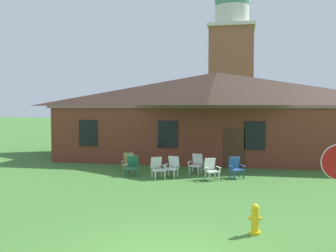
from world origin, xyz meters
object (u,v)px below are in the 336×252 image
Objects in this scene: lawn_chair_left_end at (157,167)px; fire_hydrant at (255,220)px; lawn_chair_by_porch at (128,162)px; lawn_chair_near_door at (132,165)px; lawn_chair_middle at (172,166)px; lawn_chair_right_end at (196,163)px; lawn_chair_under_eave at (236,167)px; lawn_chair_far_side at (211,169)px.

lawn_chair_left_end is 8.10m from fire_hydrant.
lawn_chair_by_porch is 10.13m from fire_hydrant.
lawn_chair_near_door reaches higher than fire_hydrant.
lawn_chair_middle is 8.18m from fire_hydrant.
fire_hydrant is (2.53, -8.49, -0.12)m from lawn_chair_right_end.
lawn_chair_under_eave is at bearing -22.57° from lawn_chair_right_end.
lawn_chair_near_door is 1.00× the size of lawn_chair_under_eave.
lawn_chair_middle and lawn_chair_far_side have the same top height.
lawn_chair_middle is 1.00× the size of lawn_chair_far_side.
lawn_chair_middle and lawn_chair_under_eave have the same top height.
lawn_chair_by_porch is at bearing 174.38° from lawn_chair_under_eave.
lawn_chair_right_end is 1.69m from lawn_chair_far_side.
lawn_chair_near_door is at bearing 126.71° from fire_hydrant.
lawn_chair_left_end is 2.22m from lawn_chair_right_end.
fire_hydrant is (4.15, -6.96, -0.12)m from lawn_chair_left_end.
lawn_chair_near_door is 9.12m from fire_hydrant.
lawn_chair_near_door and lawn_chair_middle have the same top height.
lawn_chair_left_end is (1.30, -0.35, 0.00)m from lawn_chair_near_door.
lawn_chair_right_end is at bearing 43.38° from lawn_chair_left_end.
lawn_chair_right_end is at bearing 157.43° from lawn_chair_under_eave.
lawn_chair_under_eave is at bearing 94.54° from fire_hydrant.
lawn_chair_by_porch is at bearing 125.82° from fire_hydrant.
lawn_chair_left_end is at bearing -178.57° from lawn_chair_far_side.
lawn_chair_near_door is (0.47, -0.90, 0.00)m from lawn_chair_by_porch.
lawn_chair_under_eave is at bearing 31.74° from lawn_chair_far_side.
lawn_chair_by_porch is at bearing 160.93° from lawn_chair_middle.
lawn_chair_near_door is 4.85m from lawn_chair_under_eave.
lawn_chair_by_porch is 1.02m from lawn_chair_near_door.
lawn_chair_near_door is 1.00× the size of lawn_chair_middle.
lawn_chair_far_side and lawn_chair_under_eave have the same top height.
fire_hydrant is at bearing -76.51° from lawn_chair_far_side.
lawn_chair_left_end and lawn_chair_far_side have the same top height.
lawn_chair_under_eave is (2.91, 0.31, 0.00)m from lawn_chair_middle.
lawn_chair_by_porch reaches higher than fire_hydrant.
lawn_chair_middle is at bearing -19.07° from lawn_chair_by_porch.
lawn_chair_under_eave is (3.54, 0.73, 0.00)m from lawn_chair_left_end.
lawn_chair_right_end is 2.08m from lawn_chair_under_eave.
lawn_chair_far_side is at bearing -11.01° from lawn_chair_middle.
lawn_chair_under_eave reaches higher than fire_hydrant.
lawn_chair_left_end is at bearing -35.09° from lawn_chair_by_porch.
lawn_chair_far_side reaches higher than fire_hydrant.
lawn_chair_near_door and lawn_chair_under_eave have the same top height.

